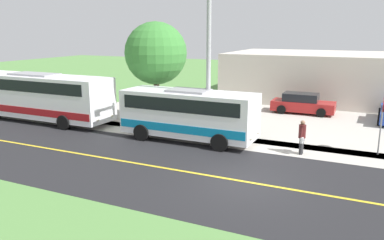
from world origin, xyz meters
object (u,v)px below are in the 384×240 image
(shuttle_bus_front, at_px, (189,112))
(street_light_pole, at_px, (208,59))
(commercial_building, at_px, (355,78))
(parked_car_near, at_px, (302,104))
(pedestrian_with_bags, at_px, (302,136))
(tree_curbside, at_px, (156,54))
(transit_bus_rear, at_px, (36,95))
(stop_sign, at_px, (382,115))

(shuttle_bus_front, height_order, street_light_pole, street_light_pole)
(shuttle_bus_front, bearing_deg, commercial_building, 156.43)
(street_light_pole, relative_size, parked_car_near, 1.80)
(shuttle_bus_front, distance_m, pedestrian_with_bags, 6.06)
(shuttle_bus_front, bearing_deg, parked_car_near, 156.26)
(tree_curbside, bearing_deg, transit_bus_rear, -69.35)
(parked_car_near, distance_m, commercial_building, 7.74)
(shuttle_bus_front, xyz_separation_m, parked_car_near, (-9.90, 4.35, -0.86))
(shuttle_bus_front, xyz_separation_m, tree_curbside, (-2.90, -3.69, 2.90))
(pedestrian_with_bags, height_order, tree_curbside, tree_curbside)
(pedestrian_with_bags, xyz_separation_m, parked_car_near, (-9.79, -1.67, -0.21))
(tree_curbside, xyz_separation_m, commercial_building, (-14.00, 11.06, -2.46))
(shuttle_bus_front, bearing_deg, street_light_pole, 112.08)
(commercial_building, bearing_deg, shuttle_bus_front, -23.57)
(street_light_pole, height_order, commercial_building, street_light_pole)
(street_light_pole, bearing_deg, shuttle_bus_front, -67.92)
(transit_bus_rear, distance_m, stop_sign, 20.70)
(stop_sign, relative_size, commercial_building, 0.14)
(stop_sign, height_order, commercial_building, commercial_building)
(pedestrian_with_bags, distance_m, stop_sign, 3.86)
(pedestrian_with_bags, relative_size, commercial_building, 0.08)
(shuttle_bus_front, distance_m, transit_bus_rear, 11.23)
(tree_curbside, bearing_deg, street_light_pole, 61.33)
(tree_curbside, bearing_deg, stop_sign, 84.34)
(transit_bus_rear, height_order, commercial_building, commercial_building)
(transit_bus_rear, bearing_deg, pedestrian_with_bags, 90.15)
(pedestrian_with_bags, bearing_deg, street_light_pole, -93.04)
(street_light_pole, xyz_separation_m, parked_car_near, (-9.52, 3.43, -3.71))
(street_light_pole, bearing_deg, tree_curbside, -118.67)
(pedestrian_with_bags, distance_m, tree_curbside, 10.71)
(pedestrian_with_bags, bearing_deg, shuttle_bus_front, -89.00)
(stop_sign, xyz_separation_m, commercial_building, (-15.30, -2.04, 0.02))
(stop_sign, bearing_deg, pedestrian_with_bags, -66.26)
(street_light_pole, distance_m, commercial_building, 17.90)
(commercial_building, bearing_deg, pedestrian_with_bags, -4.61)
(transit_bus_rear, height_order, stop_sign, transit_bus_rear)
(shuttle_bus_front, relative_size, transit_bus_rear, 0.67)
(stop_sign, relative_size, parked_car_near, 0.65)
(transit_bus_rear, xyz_separation_m, street_light_pole, (-0.32, 12.15, 2.68))
(parked_car_near, bearing_deg, tree_curbside, -48.97)
(street_light_pole, relative_size, commercial_building, 0.38)
(pedestrian_with_bags, height_order, stop_sign, stop_sign)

